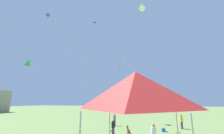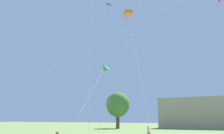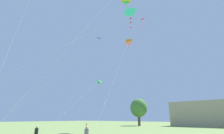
{
  "view_description": "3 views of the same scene",
  "coord_description": "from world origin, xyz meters",
  "px_view_note": "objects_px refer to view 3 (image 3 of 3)",
  "views": [
    {
      "loc": [
        -14.31,
        4.06,
        3.28
      ],
      "look_at": [
        6.75,
        10.07,
        8.4
      ],
      "focal_mm": 24.0,
      "sensor_mm": 36.0,
      "label": 1
    },
    {
      "loc": [
        12.16,
        -5.78,
        2.39
      ],
      "look_at": [
        4.13,
        11.24,
        6.23
      ],
      "focal_mm": 40.0,
      "sensor_mm": 36.0,
      "label": 2
    },
    {
      "loc": [
        19.46,
        -0.71,
        2.27
      ],
      "look_at": [
        7.1,
        13.47,
        7.79
      ],
      "focal_mm": 28.0,
      "sensor_mm": 36.0,
      "label": 3
    }
  ],
  "objects_px": {
    "kite_cyan_delta_3": "(129,13)",
    "kite_green_diamond_4": "(98,81)",
    "kite_blue_delta_1": "(98,39)",
    "kite_yellow_box_2": "(126,1)",
    "person_black_shirt": "(36,133)",
    "kite_red_delta_7": "(142,20)",
    "kite_orange_box_6": "(129,42)"
  },
  "relations": [
    {
      "from": "kite_green_diamond_4",
      "to": "kite_orange_box_6",
      "type": "height_order",
      "value": "kite_orange_box_6"
    },
    {
      "from": "kite_blue_delta_1",
      "to": "kite_yellow_box_2",
      "type": "distance_m",
      "value": 12.29
    },
    {
      "from": "kite_cyan_delta_3",
      "to": "kite_red_delta_7",
      "type": "relative_size",
      "value": 0.72
    },
    {
      "from": "person_black_shirt",
      "to": "kite_green_diamond_4",
      "type": "distance_m",
      "value": 12.57
    },
    {
      "from": "person_black_shirt",
      "to": "kite_cyan_delta_3",
      "type": "distance_m",
      "value": 14.76
    },
    {
      "from": "kite_green_diamond_4",
      "to": "kite_red_delta_7",
      "type": "xyz_separation_m",
      "value": [
        6.92,
        2.75,
        9.62
      ]
    },
    {
      "from": "kite_green_diamond_4",
      "to": "kite_orange_box_6",
      "type": "relative_size",
      "value": 0.57
    },
    {
      "from": "kite_cyan_delta_3",
      "to": "kite_green_diamond_4",
      "type": "height_order",
      "value": "kite_cyan_delta_3"
    },
    {
      "from": "person_black_shirt",
      "to": "kite_red_delta_7",
      "type": "relative_size",
      "value": 0.08
    },
    {
      "from": "person_black_shirt",
      "to": "kite_blue_delta_1",
      "type": "relative_size",
      "value": 0.1
    },
    {
      "from": "kite_yellow_box_2",
      "to": "kite_red_delta_7",
      "type": "xyz_separation_m",
      "value": [
        4.67,
        -2.27,
        -7.29
      ]
    },
    {
      "from": "kite_green_diamond_4",
      "to": "kite_red_delta_7",
      "type": "relative_size",
      "value": 0.62
    },
    {
      "from": "kite_blue_delta_1",
      "to": "kite_green_diamond_4",
      "type": "height_order",
      "value": "kite_blue_delta_1"
    },
    {
      "from": "kite_cyan_delta_3",
      "to": "kite_green_diamond_4",
      "type": "relative_size",
      "value": 1.16
    },
    {
      "from": "kite_blue_delta_1",
      "to": "kite_cyan_delta_3",
      "type": "height_order",
      "value": "kite_blue_delta_1"
    },
    {
      "from": "person_black_shirt",
      "to": "kite_blue_delta_1",
      "type": "bearing_deg",
      "value": -161.85
    },
    {
      "from": "kite_yellow_box_2",
      "to": "kite_red_delta_7",
      "type": "height_order",
      "value": "kite_yellow_box_2"
    },
    {
      "from": "person_black_shirt",
      "to": "kite_red_delta_7",
      "type": "height_order",
      "value": "kite_red_delta_7"
    },
    {
      "from": "kite_yellow_box_2",
      "to": "person_black_shirt",
      "type": "bearing_deg",
      "value": -92.26
    },
    {
      "from": "kite_yellow_box_2",
      "to": "kite_orange_box_6",
      "type": "bearing_deg",
      "value": 122.35
    },
    {
      "from": "kite_green_diamond_4",
      "to": "kite_blue_delta_1",
      "type": "bearing_deg",
      "value": -53.71
    },
    {
      "from": "kite_yellow_box_2",
      "to": "kite_green_diamond_4",
      "type": "height_order",
      "value": "kite_yellow_box_2"
    },
    {
      "from": "person_black_shirt",
      "to": "kite_yellow_box_2",
      "type": "distance_m",
      "value": 28.48
    },
    {
      "from": "kite_orange_box_6",
      "to": "kite_red_delta_7",
      "type": "distance_m",
      "value": 10.89
    },
    {
      "from": "person_black_shirt",
      "to": "kite_green_diamond_4",
      "type": "xyz_separation_m",
      "value": [
        -1.65,
        10.21,
        7.15
      ]
    },
    {
      "from": "kite_blue_delta_1",
      "to": "kite_orange_box_6",
      "type": "height_order",
      "value": "kite_orange_box_6"
    },
    {
      "from": "person_black_shirt",
      "to": "kite_orange_box_6",
      "type": "xyz_separation_m",
      "value": [
        -2.65,
        20.36,
        17.78
      ]
    },
    {
      "from": "kite_blue_delta_1",
      "to": "kite_red_delta_7",
      "type": "distance_m",
      "value": 7.84
    },
    {
      "from": "kite_orange_box_6",
      "to": "kite_red_delta_7",
      "type": "height_order",
      "value": "kite_orange_box_6"
    },
    {
      "from": "kite_blue_delta_1",
      "to": "kite_cyan_delta_3",
      "type": "bearing_deg",
      "value": -32.34
    },
    {
      "from": "kite_green_diamond_4",
      "to": "kite_yellow_box_2",
      "type": "bearing_deg",
      "value": 65.88
    },
    {
      "from": "kite_orange_box_6",
      "to": "kite_green_diamond_4",
      "type": "bearing_deg",
      "value": -84.33
    }
  ]
}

